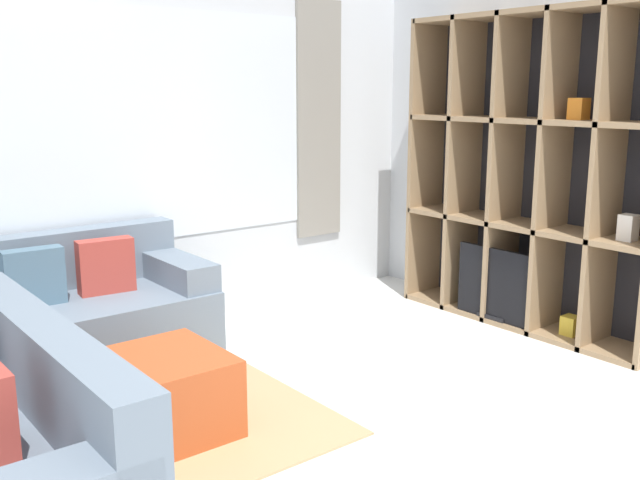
% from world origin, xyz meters
% --- Properties ---
extents(wall_back, '(5.71, 0.11, 2.70)m').
position_xyz_m(wall_back, '(0.00, 3.34, 1.36)').
color(wall_back, silver).
rests_on(wall_back, ground_plane).
extents(wall_right, '(0.07, 4.51, 2.70)m').
position_xyz_m(wall_right, '(2.29, 1.65, 1.35)').
color(wall_right, silver).
rests_on(wall_right, ground_plane).
extents(area_rug, '(2.42, 1.63, 0.01)m').
position_xyz_m(area_rug, '(-1.18, 1.90, 0.01)').
color(area_rug, tan).
rests_on(area_rug, ground_plane).
extents(shelving_unit, '(0.40, 2.02, 2.23)m').
position_xyz_m(shelving_unit, '(2.09, 1.69, 1.08)').
color(shelving_unit, '#232328').
rests_on(shelving_unit, ground_plane).
extents(couch_main, '(1.89, 0.84, 0.82)m').
position_xyz_m(couch_main, '(-0.98, 2.87, 0.32)').
color(couch_main, slate).
rests_on(couch_main, ground_plane).
extents(ottoman, '(0.81, 0.62, 0.41)m').
position_xyz_m(ottoman, '(-0.90, 1.76, 0.21)').
color(ottoman, '#B74C23').
rests_on(ottoman, ground_plane).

